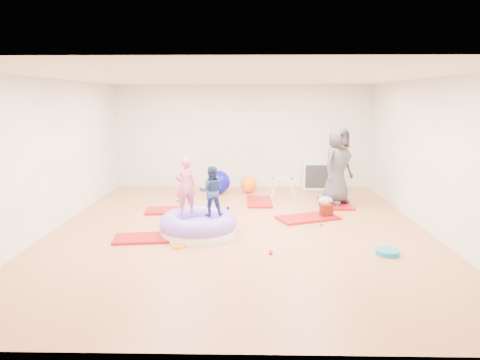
{
  "coord_description": "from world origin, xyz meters",
  "views": [
    {
      "loc": [
        0.16,
        -7.75,
        2.44
      ],
      "look_at": [
        0.0,
        0.3,
        0.9
      ],
      "focal_mm": 32.0,
      "sensor_mm": 36.0,
      "label": 1
    }
  ],
  "objects": [
    {
      "name": "cube_shelf",
      "position": [
        2.01,
        3.79,
        0.37
      ],
      "size": [
        0.73,
        0.36,
        0.73
      ],
      "color": "white",
      "rests_on": "ground"
    },
    {
      "name": "gym_mat_right",
      "position": [
        1.38,
        0.76,
        0.03
      ],
      "size": [
        1.36,
        1.03,
        0.05
      ],
      "primitive_type": "cube",
      "rotation": [
        0.0,
        0.0,
        0.39
      ],
      "color": "#AF1A17",
      "rests_on": "ground"
    },
    {
      "name": "gym_mat_rear_right",
      "position": [
        2.19,
        1.99,
        0.02
      ],
      "size": [
        0.68,
        1.22,
        0.05
      ],
      "primitive_type": "cube",
      "rotation": [
        0.0,
        0.0,
        1.65
      ],
      "color": "#AF1A17",
      "rests_on": "ground"
    },
    {
      "name": "child_navy",
      "position": [
        -0.5,
        -0.3,
        0.86
      ],
      "size": [
        0.46,
        0.37,
        0.9
      ],
      "primitive_type": "imported",
      "rotation": [
        0.0,
        0.0,
        3.21
      ],
      "color": "navy",
      "rests_on": "inflatable_cushion"
    },
    {
      "name": "gym_mat_mid_left",
      "position": [
        -1.47,
        1.3,
        0.03
      ],
      "size": [
        1.27,
        0.74,
        0.05
      ],
      "primitive_type": "cube",
      "rotation": [
        0.0,
        0.0,
        0.11
      ],
      "color": "#AF1A17",
      "rests_on": "ground"
    },
    {
      "name": "adult_caregiver",
      "position": [
        2.21,
        1.99,
        0.93
      ],
      "size": [
        1.02,
        0.99,
        1.77
      ],
      "primitive_type": "imported",
      "rotation": [
        0.0,
        0.0,
        0.73
      ],
      "color": "#434345",
      "rests_on": "gym_mat_rear_right"
    },
    {
      "name": "room",
      "position": [
        0.0,
        0.0,
        1.4
      ],
      "size": [
        7.01,
        8.01,
        2.81
      ],
      "color": "#D37346",
      "rests_on": "ground"
    },
    {
      "name": "yellow_toy",
      "position": [
        -1.0,
        -0.98,
        0.02
      ],
      "size": [
        0.22,
        0.22,
        0.03
      ],
      "primitive_type": "cylinder",
      "color": "#F79C04",
      "rests_on": "ground"
    },
    {
      "name": "exercise_ball_blue",
      "position": [
        -0.62,
        3.12,
        0.31
      ],
      "size": [
        0.61,
        0.61,
        0.61
      ],
      "primitive_type": "sphere",
      "color": "#0D09A8",
      "rests_on": "ground"
    },
    {
      "name": "balance_disc",
      "position": [
        2.37,
        -1.25,
        0.04
      ],
      "size": [
        0.37,
        0.37,
        0.08
      ],
      "primitive_type": "cylinder",
      "color": "teal",
      "rests_on": "ground"
    },
    {
      "name": "exercise_ball_orange",
      "position": [
        0.17,
        3.22,
        0.22
      ],
      "size": [
        0.45,
        0.45,
        0.45
      ],
      "primitive_type": "sphere",
      "color": "orange",
      "rests_on": "ground"
    },
    {
      "name": "child_pink",
      "position": [
        -0.98,
        -0.19,
        0.93
      ],
      "size": [
        0.46,
        0.4,
        1.05
      ],
      "primitive_type": "imported",
      "rotation": [
        0.0,
        0.0,
        3.61
      ],
      "color": "#DA6374",
      "rests_on": "inflatable_cushion"
    },
    {
      "name": "backpack",
      "position": [
        1.78,
        0.86,
        0.14
      ],
      "size": [
        0.28,
        0.22,
        0.28
      ],
      "primitive_type": "cube",
      "rotation": [
        0.0,
        0.0,
        0.31
      ],
      "color": "#A51F04",
      "rests_on": "ground"
    },
    {
      "name": "ball_pit_balls",
      "position": [
        0.3,
        0.68,
        0.04
      ],
      "size": [
        4.74,
        3.66,
        0.07
      ],
      "color": "#0D09A8",
      "rests_on": "ground"
    },
    {
      "name": "inflatable_cushion",
      "position": [
        -0.74,
        -0.3,
        0.17
      ],
      "size": [
        1.41,
        1.41,
        0.44
      ],
      "rotation": [
        0.0,
        0.0,
        -0.1
      ],
      "color": "white",
      "rests_on": "ground"
    },
    {
      "name": "infant_play_gym",
      "position": [
        1.02,
        2.87,
        0.31
      ],
      "size": [
        0.61,
        0.58,
        0.47
      ],
      "rotation": [
        0.0,
        0.0,
        0.13
      ],
      "color": "white",
      "rests_on": "ground"
    },
    {
      "name": "infant",
      "position": [
        1.93,
        1.76,
        0.15
      ],
      "size": [
        0.34,
        0.35,
        0.2
      ],
      "color": "#A1C4E2",
      "rests_on": "gym_mat_rear_right"
    },
    {
      "name": "gym_mat_center_back",
      "position": [
        0.42,
        2.15,
        0.02
      ],
      "size": [
        0.59,
        1.14,
        0.05
      ],
      "primitive_type": "cube",
      "rotation": [
        0.0,
        0.0,
        1.6
      ],
      "color": "#AF1A17",
      "rests_on": "ground"
    },
    {
      "name": "gym_mat_front_left",
      "position": [
        -1.62,
        -0.59,
        0.02
      ],
      "size": [
        1.21,
        0.72,
        0.05
      ],
      "primitive_type": "cube",
      "rotation": [
        0.0,
        0.0,
        0.14
      ],
      "color": "#AF1A17",
      "rests_on": "ground"
    }
  ]
}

